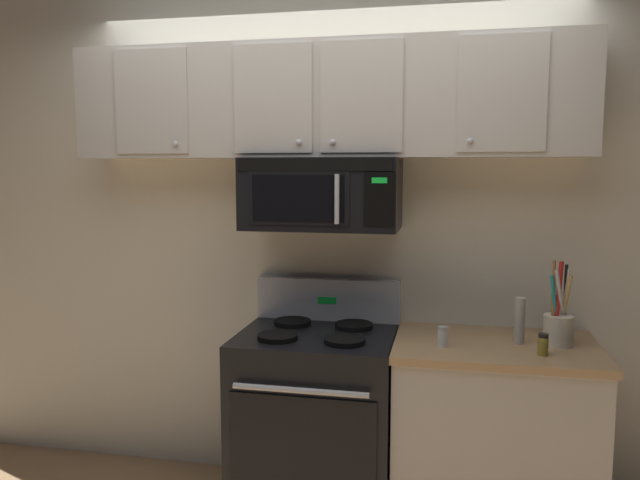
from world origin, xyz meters
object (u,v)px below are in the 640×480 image
Objects in this scene: stove_range at (317,418)px; over_range_microwave at (322,194)px; spice_jar at (543,345)px; pepper_mill at (520,321)px; utensil_crock_cream at (559,324)px; salt_shaker at (443,337)px.

over_range_microwave reaches higher than stove_range.
stove_range is 1.14m from spice_jar.
over_range_microwave reaches higher than pepper_mill.
over_range_microwave is at bearing 165.39° from spice_jar.
spice_jar is (1.02, -0.27, -0.63)m from over_range_microwave.
stove_range is 11.85× the size of spice_jar.
utensil_crock_cream is at bearing 3.69° from pepper_mill.
over_range_microwave reaches higher than spice_jar.
over_range_microwave is 3.56× the size of pepper_mill.
stove_range is at bearing -178.60° from utensil_crock_cream.
over_range_microwave is (-0.00, 0.12, 1.11)m from stove_range.
utensil_crock_cream is (1.11, -0.09, -0.58)m from over_range_microwave.
stove_range is 5.25× the size of pepper_mill.
pepper_mill is at bearing -176.31° from utensil_crock_cream.
utensil_crock_cream is at bearing 1.40° from stove_range.
over_range_microwave is at bearing 159.40° from salt_shaker.
utensil_crock_cream is 1.79× the size of pepper_mill.
over_range_microwave is 1.99× the size of utensil_crock_cream.
stove_range is at bearing 169.68° from salt_shaker.
stove_range reaches higher than pepper_mill.
over_range_microwave is at bearing 175.43° from utensil_crock_cream.
utensil_crock_cream is at bearing 14.90° from salt_shaker.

